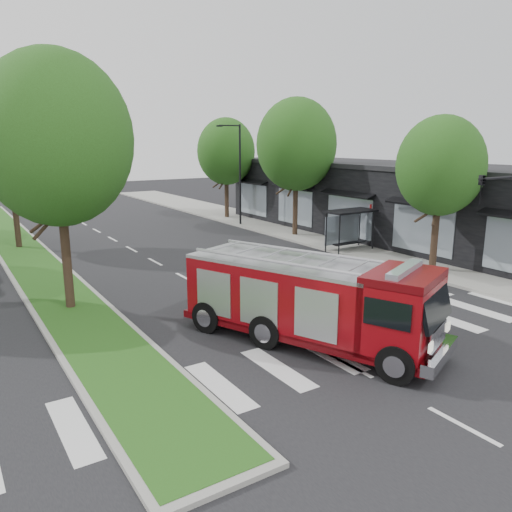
{
  "coord_description": "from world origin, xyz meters",
  "views": [
    {
      "loc": [
        -10.1,
        -14.41,
        6.76
      ],
      "look_at": [
        1.47,
        3.6,
        1.8
      ],
      "focal_mm": 35.0,
      "sensor_mm": 36.0,
      "label": 1
    }
  ],
  "objects": [
    {
      "name": "ground",
      "position": [
        0.0,
        0.0,
        0.0
      ],
      "size": [
        140.0,
        140.0,
        0.0
      ],
      "primitive_type": "plane",
      "color": "black",
      "rests_on": "ground"
    },
    {
      "name": "sidewalk_right",
      "position": [
        12.5,
        10.0,
        0.07
      ],
      "size": [
        5.0,
        80.0,
        0.15
      ],
      "primitive_type": "cube",
      "color": "gray",
      "rests_on": "ground"
    },
    {
      "name": "median",
      "position": [
        -6.0,
        18.0,
        0.08
      ],
      "size": [
        3.0,
        50.0,
        0.15
      ],
      "color": "gray",
      "rests_on": "ground"
    },
    {
      "name": "storefront_row",
      "position": [
        17.0,
        10.0,
        2.5
      ],
      "size": [
        8.0,
        30.0,
        5.0
      ],
      "primitive_type": "cube",
      "color": "black",
      "rests_on": "ground"
    },
    {
      "name": "bus_shelter",
      "position": [
        11.2,
        8.15,
        2.04
      ],
      "size": [
        3.2,
        1.6,
        2.61
      ],
      "color": "black",
      "rests_on": "ground"
    },
    {
      "name": "tree_right_near",
      "position": [
        11.5,
        2.0,
        5.51
      ],
      "size": [
        4.4,
        4.4,
        8.05
      ],
      "color": "black",
      "rests_on": "ground"
    },
    {
      "name": "tree_right_mid",
      "position": [
        11.5,
        14.0,
        6.49
      ],
      "size": [
        5.6,
        5.6,
        9.72
      ],
      "color": "black",
      "rests_on": "ground"
    },
    {
      "name": "tree_right_far",
      "position": [
        11.5,
        24.0,
        5.84
      ],
      "size": [
        5.0,
        5.0,
        8.73
      ],
      "color": "black",
      "rests_on": "ground"
    },
    {
      "name": "tree_median_near",
      "position": [
        -6.0,
        6.0,
        6.81
      ],
      "size": [
        5.8,
        5.8,
        10.16
      ],
      "color": "black",
      "rests_on": "ground"
    },
    {
      "name": "tree_median_far",
      "position": [
        -6.0,
        20.0,
        6.49
      ],
      "size": [
        5.6,
        5.6,
        9.72
      ],
      "color": "black",
      "rests_on": "ground"
    },
    {
      "name": "streetlight_right_far",
      "position": [
        10.35,
        20.0,
        4.48
      ],
      "size": [
        2.11,
        0.2,
        8.0
      ],
      "color": "black",
      "rests_on": "ground"
    },
    {
      "name": "fire_engine",
      "position": [
        0.05,
        -1.87,
        1.51
      ],
      "size": [
        6.01,
        9.39,
        3.14
      ],
      "rotation": [
        0.0,
        0.0,
        0.4
      ],
      "color": "#500408",
      "rests_on": "ground"
    }
  ]
}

